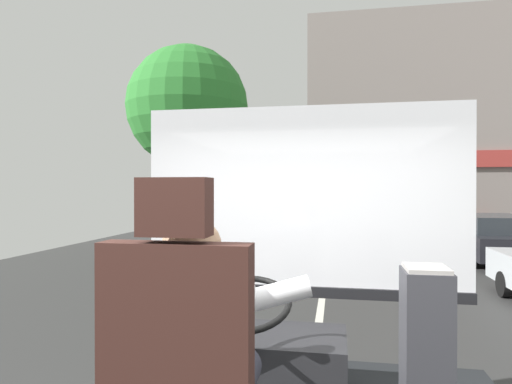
% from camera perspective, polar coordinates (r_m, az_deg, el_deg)
% --- Properties ---
extents(ground, '(18.00, 44.00, 0.06)m').
position_cam_1_polar(ground, '(10.80, 8.98, -10.34)').
color(ground, '#323232').
extents(bus_driver, '(0.80, 0.54, 0.73)m').
position_cam_1_polar(bus_driver, '(1.68, -7.59, -19.21)').
color(bus_driver, '#282833').
rests_on(bus_driver, driver_seat).
extents(steering_console, '(1.10, 0.95, 0.80)m').
position_cam_1_polar(steering_console, '(2.95, 0.13, -21.12)').
color(steering_console, black).
rests_on(steering_console, bus_floor).
extents(fare_box, '(0.22, 0.27, 0.92)m').
position_cam_1_polar(fare_box, '(2.47, 21.11, -19.60)').
color(fare_box, '#333338').
rests_on(fare_box, bus_floor).
extents(windshield_panel, '(2.50, 0.08, 1.48)m').
position_cam_1_polar(windshield_panel, '(3.44, 6.10, -3.90)').
color(windshield_panel, silver).
extents(street_tree, '(3.51, 3.51, 6.13)m').
position_cam_1_polar(street_tree, '(13.18, -8.83, 10.74)').
color(street_tree, '#4C3828').
rests_on(street_tree, ground).
extents(shop_building, '(12.69, 5.28, 8.72)m').
position_cam_1_polar(shop_building, '(20.42, 25.36, 7.05)').
color(shop_building, gray).
rests_on(shop_building, ground).
extents(parked_car_black, '(1.92, 4.50, 1.27)m').
position_cam_1_polar(parked_car_black, '(13.88, 28.11, -5.14)').
color(parked_car_black, black).
rests_on(parked_car_black, ground).
extents(parked_car_red, '(1.87, 3.91, 1.28)m').
position_cam_1_polar(parked_car_red, '(19.16, 23.92, -3.58)').
color(parked_car_red, maroon).
rests_on(parked_car_red, ground).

